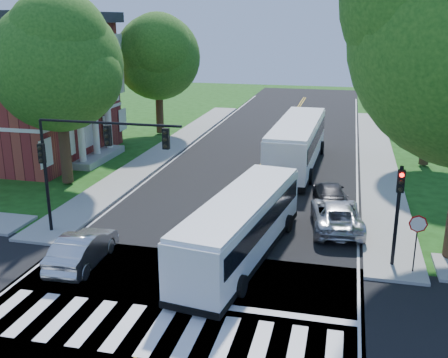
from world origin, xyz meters
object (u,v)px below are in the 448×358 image
(bus_follow, at_px, (297,143))
(hatchback, at_px, (83,249))
(suv, at_px, (336,215))
(signal_nw, at_px, (87,151))
(signal_ne, at_px, (398,203))
(bus_lead, at_px, (241,225))
(dark_sedan, at_px, (330,193))

(bus_follow, relative_size, hatchback, 2.91)
(bus_follow, distance_m, suv, 11.72)
(signal_nw, distance_m, bus_follow, 17.54)
(hatchback, bearing_deg, bus_follow, -115.10)
(signal_ne, distance_m, suv, 5.20)
(signal_ne, relative_size, bus_follow, 0.34)
(signal_ne, bearing_deg, signal_nw, -179.95)
(hatchback, relative_size, suv, 0.85)
(bus_lead, distance_m, bus_follow, 15.66)
(signal_ne, relative_size, dark_sedan, 1.03)
(signal_ne, bearing_deg, suv, 122.38)
(bus_follow, height_order, dark_sedan, bus_follow)
(signal_nw, relative_size, bus_lead, 0.63)
(suv, bearing_deg, signal_nw, 12.08)
(bus_lead, distance_m, suv, 6.03)
(bus_follow, distance_m, hatchback, 19.49)
(signal_ne, xyz_separation_m, bus_follow, (-5.71, 15.20, -1.18))
(hatchback, bearing_deg, signal_nw, -74.02)
(dark_sedan, bearing_deg, bus_follow, -78.83)
(signal_ne, xyz_separation_m, bus_lead, (-6.56, -0.44, -1.45))
(signal_nw, distance_m, hatchback, 4.67)
(signal_nw, height_order, bus_follow, signal_nw)
(signal_ne, height_order, bus_lead, signal_ne)
(bus_follow, bearing_deg, bus_lead, 88.62)
(bus_follow, bearing_deg, signal_nw, 62.99)
(bus_lead, bearing_deg, signal_nw, 4.97)
(bus_lead, height_order, bus_follow, bus_follow)
(signal_ne, distance_m, hatchback, 13.59)
(signal_nw, height_order, hatchback, signal_nw)
(signal_nw, bearing_deg, dark_sedan, 35.18)
(hatchback, distance_m, dark_sedan, 14.62)
(signal_nw, height_order, signal_ne, signal_nw)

